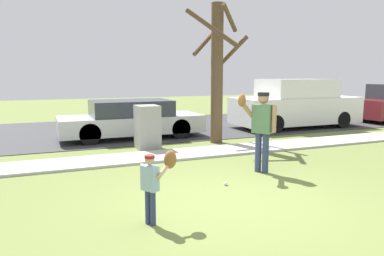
{
  "coord_description": "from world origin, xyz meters",
  "views": [
    {
      "loc": [
        -2.81,
        -5.16,
        2.08
      ],
      "look_at": [
        0.01,
        1.69,
        1.0
      ],
      "focal_mm": 34.43,
      "sensor_mm": 36.0,
      "label": 1
    }
  ],
  "objects": [
    {
      "name": "street_tree_near",
      "position": [
        2.13,
        4.88,
        2.24
      ],
      "size": [
        1.84,
        1.88,
        4.16
      ],
      "color": "brown",
      "rests_on": "ground"
    },
    {
      "name": "person_adult",
      "position": [
        1.45,
        1.38,
        1.07
      ],
      "size": [
        0.85,
        0.53,
        1.71
      ],
      "rotation": [
        0.0,
        0.0,
        -2.6
      ],
      "color": "navy",
      "rests_on": "ground"
    },
    {
      "name": "ground_plane",
      "position": [
        0.0,
        3.5,
        0.0
      ],
      "size": [
        48.0,
        48.0,
        0.0
      ],
      "primitive_type": "plane",
      "color": "olive"
    },
    {
      "name": "person_child",
      "position": [
        -1.39,
        -0.39,
        0.68
      ],
      "size": [
        0.55,
        0.31,
        1.03
      ],
      "rotation": [
        0.0,
        0.0,
        0.54
      ],
      "color": "navy",
      "rests_on": "ground"
    },
    {
      "name": "baseball",
      "position": [
        0.34,
        0.83,
        0.04
      ],
      "size": [
        0.07,
        0.07,
        0.07
      ],
      "primitive_type": "sphere",
      "color": "white",
      "rests_on": "ground"
    },
    {
      "name": "road_surface",
      "position": [
        0.0,
        8.6,
        0.01
      ],
      "size": [
        36.0,
        6.8,
        0.02
      ],
      "primitive_type": "cube",
      "color": "#38383A",
      "rests_on": "ground"
    },
    {
      "name": "sidewalk_strip",
      "position": [
        0.0,
        3.6,
        0.03
      ],
      "size": [
        36.0,
        1.2,
        0.06
      ],
      "primitive_type": "cube",
      "color": "#B2B2AD",
      "rests_on": "ground"
    },
    {
      "name": "utility_cabinet",
      "position": [
        -0.09,
        4.76,
        0.61
      ],
      "size": [
        0.61,
        0.7,
        1.23
      ],
      "primitive_type": "cube",
      "color": "gray",
      "rests_on": "ground"
    },
    {
      "name": "parked_sedan_silver",
      "position": [
        -0.1,
        6.68,
        0.62
      ],
      "size": [
        4.6,
        1.8,
        1.23
      ],
      "color": "silver",
      "rests_on": "road_surface"
    },
    {
      "name": "parked_van_white",
      "position": [
        6.41,
        6.58,
        0.9
      ],
      "size": [
        5.0,
        1.95,
        1.88
      ],
      "color": "silver",
      "rests_on": "road_surface"
    }
  ]
}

